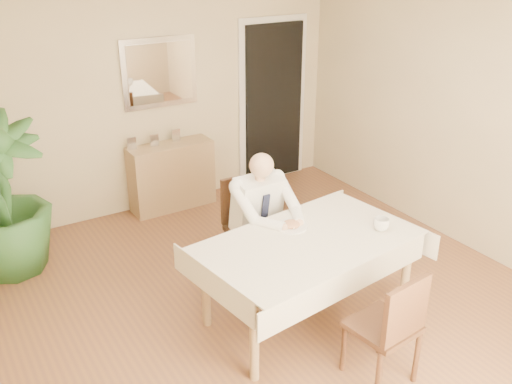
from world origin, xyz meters
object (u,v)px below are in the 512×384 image
dining_table (308,249)px  sideboard (172,176)px  potted_palm (1,197)px  chair_far (250,221)px  seated_man (267,217)px  coffee_mug (381,224)px  chair_near (392,324)px

dining_table → sideboard: bearing=83.6°
sideboard → potted_palm: size_ratio=0.64×
dining_table → potted_palm: (-1.89, 2.10, 0.08)m
chair_far → seated_man: bearing=-86.5°
coffee_mug → sideboard: (-0.62, 2.75, -0.42)m
dining_table → sideboard: sideboard is taller
seated_man → potted_palm: 2.42m
chair_far → sideboard: size_ratio=0.97×
chair_far → seated_man: size_ratio=0.75×
seated_man → chair_far: bearing=90.0°
chair_far → chair_near: (0.06, -1.77, -0.03)m
coffee_mug → potted_palm: size_ratio=0.09×
dining_table → seated_man: seated_man is taller
dining_table → coffee_mug: coffee_mug is taller
chair_far → chair_near: size_ratio=1.06×
coffee_mug → sideboard: coffee_mug is taller
dining_table → chair_far: 0.90m
seated_man → coffee_mug: 0.97m
chair_near → seated_man: (-0.06, 1.48, 0.19)m
chair_near → coffee_mug: bearing=46.8°
chair_near → chair_far: bearing=85.4°
chair_far → coffee_mug: bearing=-57.5°
seated_man → coffee_mug: size_ratio=9.63×
coffee_mug → potted_palm: potted_palm is taller
seated_man → potted_palm: bearing=141.4°
chair_far → coffee_mug: (0.59, -1.06, 0.28)m
coffee_mug → chair_far: bearing=119.0°
dining_table → seated_man: 0.59m
chair_near → seated_man: 1.49m
dining_table → sideboard: (-0.03, 2.58, -0.28)m
dining_table → seated_man: (-0.00, 0.59, 0.02)m
chair_near → potted_palm: potted_palm is taller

